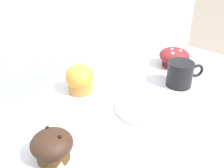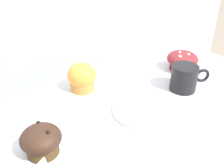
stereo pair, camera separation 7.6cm
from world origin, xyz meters
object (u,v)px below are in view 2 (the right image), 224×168
at_px(muffin_back_left, 182,60).
at_px(muffin_back_right, 82,77).
at_px(serving_plate, 144,110).
at_px(muffin_front_center, 41,141).
at_px(coffee_cup, 185,77).

xyz_separation_m(muffin_back_left, muffin_back_right, (-0.34, 0.14, 0.01)).
bearing_deg(serving_plate, muffin_front_center, 168.56).
bearing_deg(coffee_cup, muffin_front_center, 171.60).
xyz_separation_m(muffin_back_left, serving_plate, (-0.29, -0.07, -0.03)).
relative_size(muffin_back_left, serving_plate, 0.62).
bearing_deg(muffin_back_left, coffee_cup, -144.20).
bearing_deg(serving_plate, muffin_back_right, 103.64).
height_order(muffin_back_left, coffee_cup, coffee_cup).
distance_m(muffin_back_left, coffee_cup, 0.14).
relative_size(muffin_front_center, serving_plate, 0.53).
distance_m(muffin_back_left, serving_plate, 0.30).
bearing_deg(muffin_front_center, muffin_back_left, 1.30).
bearing_deg(muffin_back_right, muffin_front_center, -147.13).
height_order(muffin_back_right, serving_plate, muffin_back_right).
relative_size(muffin_back_right, coffee_cup, 0.81).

